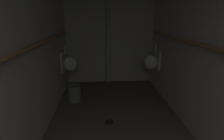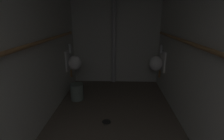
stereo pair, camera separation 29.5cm
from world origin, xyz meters
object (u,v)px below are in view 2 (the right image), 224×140
object	(u,v)px
standpipe_back_wall	(114,34)
floor_drain	(106,122)
urinal_right_mid	(157,63)
urinal_left_mid	(74,62)
waste_bin	(77,92)

from	to	relation	value
standpipe_back_wall	floor_drain	size ratio (longest dim) A/B	17.38
urinal_right_mid	floor_drain	xyz separation A→B (m)	(-1.04, -1.29, -0.66)
urinal_right_mid	standpipe_back_wall	xyz separation A→B (m)	(-0.97, 0.49, 0.57)
urinal_left_mid	floor_drain	bearing A→B (deg)	-57.20
waste_bin	standpipe_back_wall	bearing A→B (deg)	53.68
urinal_right_mid	waste_bin	bearing A→B (deg)	-163.59
standpipe_back_wall	waste_bin	size ratio (longest dim) A/B	7.25
standpipe_back_wall	urinal_right_mid	bearing A→B (deg)	-26.69
urinal_left_mid	urinal_right_mid	xyz separation A→B (m)	(1.85, 0.03, 0.00)
urinal_left_mid	waste_bin	distance (m)	0.70
standpipe_back_wall	waste_bin	world-z (taller)	standpipe_back_wall
waste_bin	floor_drain	bearing A→B (deg)	-49.94
standpipe_back_wall	floor_drain	bearing A→B (deg)	-92.14
urinal_right_mid	floor_drain	distance (m)	1.78
urinal_left_mid	floor_drain	distance (m)	1.64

